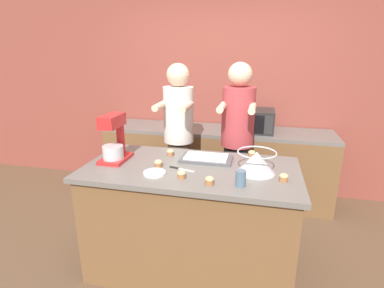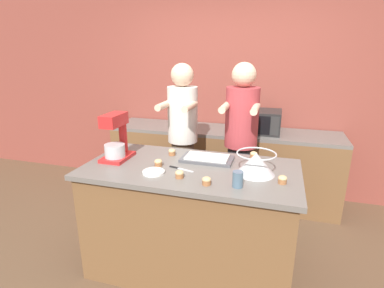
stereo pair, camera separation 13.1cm
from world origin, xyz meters
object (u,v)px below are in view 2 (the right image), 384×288
Objects in this scene: person_right at (240,146)px; stand_mixer at (116,139)px; small_plate at (154,172)px; person_left at (183,142)px; baking_tray at (207,158)px; cupcake_4 at (179,174)px; cupcake_1 at (207,181)px; cupcake_3 at (254,155)px; cupcake_0 at (172,152)px; microwave_oven at (261,121)px; drinking_glass at (238,179)px; cupcake_2 at (158,163)px; cupcake_5 at (283,179)px; knife at (180,169)px; mixing_bowl at (256,163)px.

person_right reaches higher than stand_mixer.
person_right is 1.06m from small_plate.
person_right is at bearing 59.48° from small_plate.
person_left reaches higher than baking_tray.
baking_tray is 0.42m from cupcake_4.
cupcake_1 is 1.00× the size of cupcake_3.
cupcake_0 is at bearing -169.47° from cupcake_3.
person_left is 4.36× the size of stand_mixer.
microwave_oven is at bearing 73.97° from cupcake_4.
drinking_glass is 1.78× the size of cupcake_2.
cupcake_0 is at bearing 87.01° from cupcake_2.
baking_tray is 6.86× the size of cupcake_0.
drinking_glass is (0.32, -0.44, 0.04)m from baking_tray.
microwave_oven reaches higher than small_plate.
cupcake_1 is (0.50, -1.00, 0.05)m from person_left.
cupcake_3 is 1.00× the size of cupcake_5.
person_left is 1.30m from cupcake_5.
cupcake_0 is at bearing 160.25° from cupcake_5.
cupcake_1 is (0.44, -0.51, 0.00)m from cupcake_0.
person_right is 27.57× the size of cupcake_1.
cupcake_4 is (0.22, -0.45, 0.00)m from cupcake_0.
cupcake_4 reaches higher than knife.
person_left is 1.20m from drinking_glass.
cupcake_1 is at bearing -76.82° from baking_tray.
cupcake_2 is at bearing 176.48° from cupcake_5.
microwave_oven is 2.08× the size of knife.
microwave_oven is 7.16× the size of cupcake_2.
stand_mixer reaches higher than cupcake_2.
baking_tray is 0.50m from small_plate.
cupcake_2 is (0.04, -0.76, 0.05)m from person_left.
cupcake_0 and cupcake_3 have the same top height.
cupcake_5 is at bearing -39.32° from person_left.
microwave_oven is at bearing 99.73° from cupcake_5.
cupcake_0 and cupcake_5 have the same top height.
cupcake_0 is at bearing -83.13° from person_left.
cupcake_2 reaches higher than baking_tray.
mixing_bowl is 0.36m from cupcake_3.
microwave_oven is 1.61m from cupcake_2.
person_right is 0.95m from cupcake_2.
stand_mixer is at bearing 166.14° from drinking_glass.
mixing_bowl is 0.78m from cupcake_0.
cupcake_0 is (-0.54, -0.48, 0.05)m from person_right.
person_right is 0.70m from microwave_oven.
small_plate is at bearing 173.09° from cupcake_4.
cupcake_4 is at bearing -73.24° from person_left.
knife is 0.35m from cupcake_1.
person_left is 1.08m from mixing_bowl.
drinking_glass is 1.78× the size of cupcake_5.
mixing_bowl reaches higher than cupcake_2.
cupcake_4 is at bearing -71.63° from knife.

